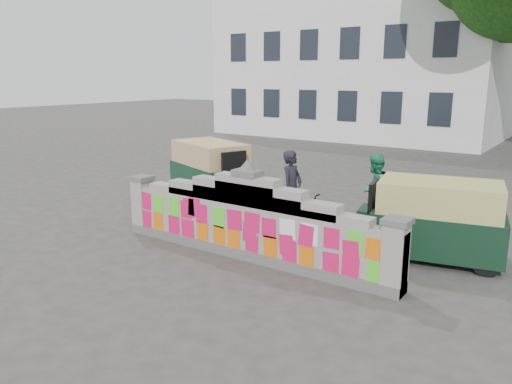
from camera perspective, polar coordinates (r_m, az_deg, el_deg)
ground at (r=10.17m, az=-0.95°, el=-7.47°), size 100.00×100.00×0.00m
parapet_wall at (r=9.93m, az=-0.99°, el=-3.43°), size 6.48×0.44×2.01m
building at (r=32.25m, az=12.39°, el=13.66°), size 16.00×10.00×8.90m
cyclist_bike at (r=11.29m, az=4.06°, el=-2.66°), size 1.97×0.73×1.03m
cyclist_rider at (r=11.19m, az=4.08°, el=-0.91°), size 0.43×0.65×1.74m
pedestrian at (r=12.46m, az=13.36°, el=0.25°), size 0.70×0.88×1.75m
rickshaw_left at (r=14.80m, az=-5.11°, el=2.56°), size 3.12×2.24×1.68m
rickshaw_right at (r=10.46m, az=19.67°, el=-2.93°), size 2.96×1.82×1.59m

